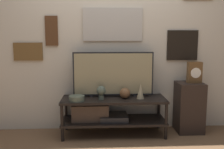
{
  "coord_description": "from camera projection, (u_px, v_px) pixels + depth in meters",
  "views": [
    {
      "loc": [
        -0.2,
        -3.07,
        1.32
      ],
      "look_at": [
        -0.02,
        0.27,
        0.81
      ],
      "focal_mm": 42.0,
      "sensor_mm": 36.0,
      "label": 1
    }
  ],
  "objects": [
    {
      "name": "vase_slim_bronze",
      "position": [
        140.0,
        91.0,
        3.41
      ],
      "size": [
        0.1,
        0.1,
        0.2
      ],
      "color": "tan",
      "rests_on": "media_console"
    },
    {
      "name": "vase_wide_bowl",
      "position": [
        77.0,
        98.0,
        3.3
      ],
      "size": [
        0.2,
        0.2,
        0.07
      ],
      "color": "#4C5647",
      "rests_on": "media_console"
    },
    {
      "name": "wall_back",
      "position": [
        113.0,
        32.0,
        3.59
      ],
      "size": [
        6.4,
        0.08,
        2.7
      ],
      "color": "beige",
      "rests_on": "ground_plane"
    },
    {
      "name": "side_table",
      "position": [
        189.0,
        107.0,
        3.58
      ],
      "size": [
        0.35,
        0.35,
        0.68
      ],
      "color": "black",
      "rests_on": "ground_plane"
    },
    {
      "name": "television",
      "position": [
        113.0,
        74.0,
        3.49
      ],
      "size": [
        1.07,
        0.05,
        0.6
      ],
      "color": "black",
      "rests_on": "media_console"
    },
    {
      "name": "decorative_bust",
      "position": [
        101.0,
        91.0,
        3.34
      ],
      "size": [
        0.12,
        0.12,
        0.18
      ],
      "color": "#4C5647",
      "rests_on": "media_console"
    },
    {
      "name": "media_console",
      "position": [
        106.0,
        112.0,
        3.46
      ],
      "size": [
        1.37,
        0.47,
        0.49
      ],
      "color": "black",
      "rests_on": "ground_plane"
    },
    {
      "name": "vase_round_glass",
      "position": [
        125.0,
        93.0,
        3.43
      ],
      "size": [
        0.14,
        0.14,
        0.14
      ],
      "color": "brown",
      "rests_on": "media_console"
    },
    {
      "name": "mantel_clock",
      "position": [
        194.0,
        72.0,
        3.5
      ],
      "size": [
        0.18,
        0.11,
        0.28
      ],
      "color": "brown",
      "rests_on": "side_table"
    },
    {
      "name": "ground_plane",
      "position": [
        115.0,
        142.0,
        3.24
      ],
      "size": [
        12.0,
        12.0,
        0.0
      ],
      "primitive_type": "plane",
      "color": "brown"
    }
  ]
}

